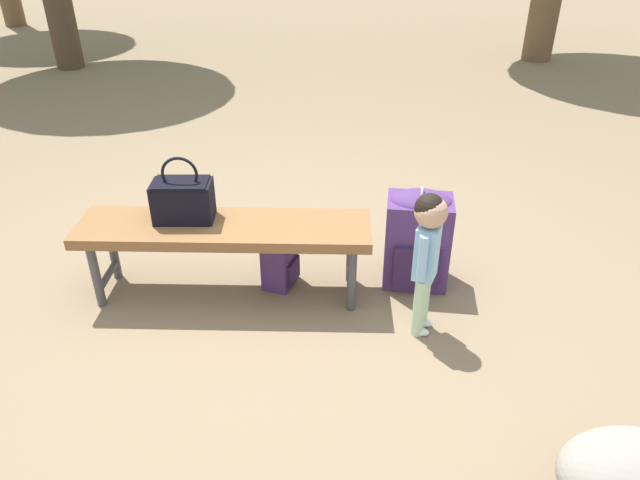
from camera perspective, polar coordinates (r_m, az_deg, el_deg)
The scene contains 7 objects.
ground_plane at distance 3.33m, azimuth -3.75°, elevation -6.46°, with size 40.00×40.00×0.00m, color #7F6B51.
park_bench at distance 3.27m, azimuth -9.22°, elevation 0.66°, with size 1.61×0.42×0.45m.
handbag at distance 3.28m, azimuth -13.12°, elevation 3.92°, with size 0.33×0.20×0.37m.
child_standing at distance 2.92m, azimuth 10.33°, elevation -0.43°, with size 0.16×0.20×0.79m.
backpack_large at distance 3.42m, azimuth 9.41°, elevation 0.39°, with size 0.39×0.35×0.62m.
backpack_small at distance 3.42m, azimuth -3.92°, elevation -1.79°, with size 0.22×0.24×0.35m.
trail_rock at distance 2.62m, azimuth 28.31°, elevation -19.55°, with size 0.58×0.42×0.29m.
Camera 1 is at (0.33, -2.64, 2.00)m, focal length 33.12 mm.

